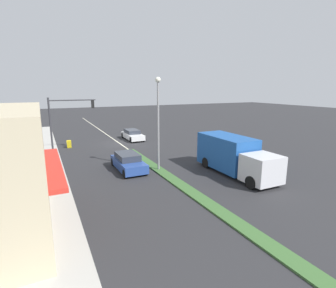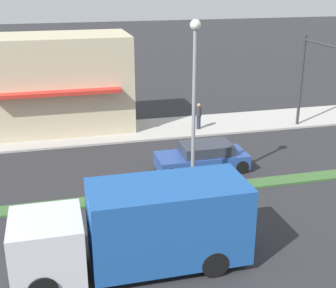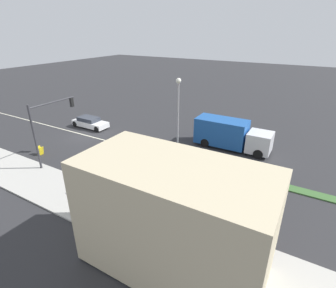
% 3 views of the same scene
% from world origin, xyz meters
% --- Properties ---
extents(ground_plane, '(160.00, 160.00, 0.00)m').
position_xyz_m(ground_plane, '(0.00, 18.00, 0.00)').
color(ground_plane, '#2B2B2D').
extents(sidewalk_right, '(4.00, 73.00, 0.12)m').
position_xyz_m(sidewalk_right, '(9.00, 18.50, 0.06)').
color(sidewalk_right, '#B2AFA8').
rests_on(sidewalk_right, ground).
extents(lane_marking_center, '(0.16, 60.00, 0.01)m').
position_xyz_m(lane_marking_center, '(0.00, 0.00, 0.00)').
color(lane_marking_center, beige).
rests_on(lane_marking_center, ground).
extents(traffic_signal_main, '(4.59, 0.34, 5.60)m').
position_xyz_m(traffic_signal_main, '(6.12, 2.51, 3.90)').
color(traffic_signal_main, '#333338').
rests_on(traffic_signal_main, sidewalk_right).
extents(street_lamp, '(0.44, 0.44, 7.37)m').
position_xyz_m(street_lamp, '(0.00, 11.82, 4.78)').
color(street_lamp, gray).
rests_on(street_lamp, median_strip).
extents(pedestrian, '(0.34, 0.34, 1.61)m').
position_xyz_m(pedestrian, '(8.20, 8.92, 0.97)').
color(pedestrian, '#282D42').
rests_on(pedestrian, sidewalk_right).
extents(warning_aframe_sign, '(0.45, 0.53, 0.84)m').
position_xyz_m(warning_aframe_sign, '(5.76, -0.03, 0.43)').
color(warning_aframe_sign, yellow).
rests_on(warning_aframe_sign, ground).
extents(delivery_truck, '(2.44, 7.50, 2.87)m').
position_xyz_m(delivery_truck, '(-5.00, 15.10, 1.47)').
color(delivery_truck, silver).
rests_on(delivery_truck, ground).
extents(van_white, '(1.82, 4.56, 1.29)m').
position_xyz_m(van_white, '(-2.20, -1.52, 0.63)').
color(van_white, silver).
rests_on(van_white, ground).
extents(coupe_blue, '(1.90, 4.44, 1.38)m').
position_xyz_m(coupe_blue, '(2.20, 10.63, 0.66)').
color(coupe_blue, '#284793').
rests_on(coupe_blue, ground).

